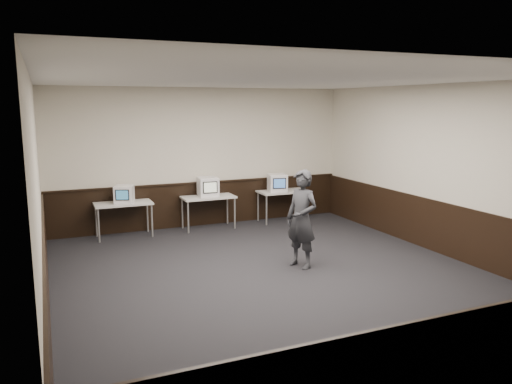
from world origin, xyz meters
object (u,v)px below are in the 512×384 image
at_px(desk_left, 123,206).
at_px(emac_right, 277,183).
at_px(emac_center, 208,187).
at_px(desk_center, 208,199).
at_px(desk_right, 283,194).
at_px(person, 302,219).
at_px(emac_left, 124,194).

height_order(desk_left, emac_right, emac_right).
relative_size(desk_left, emac_right, 2.29).
bearing_deg(emac_center, desk_center, -77.46).
xyz_separation_m(desk_right, emac_right, (-0.18, -0.05, 0.28)).
bearing_deg(desk_center, person, -78.81).
distance_m(emac_left, person, 4.10).
distance_m(desk_left, emac_right, 3.63).
xyz_separation_m(desk_left, emac_center, (1.90, 0.01, 0.29)).
distance_m(desk_left, person, 4.16).
relative_size(emac_center, person, 0.29).
distance_m(desk_right, emac_left, 3.79).
xyz_separation_m(desk_center, person, (0.65, -3.28, 0.18)).
relative_size(emac_left, emac_center, 0.99).
height_order(desk_right, person, person).
xyz_separation_m(emac_left, emac_right, (3.60, -0.01, 0.02)).
height_order(emac_left, emac_center, emac_center).
bearing_deg(emac_center, person, -73.82).
distance_m(emac_left, emac_right, 3.60).
height_order(desk_center, person, person).
bearing_deg(emac_right, desk_center, -169.49).
xyz_separation_m(desk_left, emac_right, (3.62, -0.05, 0.28)).
relative_size(desk_left, desk_right, 1.00).
relative_size(desk_center, emac_left, 2.39).
distance_m(desk_left, emac_center, 1.92).
xyz_separation_m(desk_left, desk_right, (3.80, 0.00, 0.00)).
bearing_deg(desk_left, emac_left, -64.29).
relative_size(emac_center, emac_right, 0.97).
distance_m(desk_center, desk_right, 1.90).
bearing_deg(person, desk_left, -164.01).
bearing_deg(emac_right, desk_left, -168.55).
bearing_deg(person, desk_right, 137.21).
relative_size(desk_left, desk_center, 1.00).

